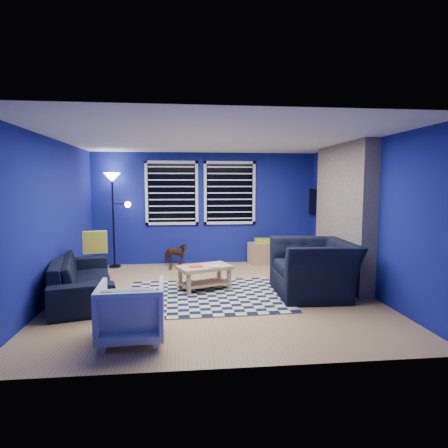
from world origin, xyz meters
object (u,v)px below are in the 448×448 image
at_px(armchair_bent, 132,311).
at_px(floor_lamp, 114,190).
at_px(armchair_big, 314,268).
at_px(tv, 318,202).
at_px(rocking_horse, 175,254).
at_px(coffee_table, 205,272).
at_px(cabinet, 263,253).
at_px(sofa, 82,277).

height_order(armchair_bent, floor_lamp, floor_lamp).
distance_m(armchair_big, armchair_bent, 3.09).
bearing_deg(tv, rocking_horse, 177.79).
xyz_separation_m(rocking_horse, coffee_table, (0.54, -1.86, 0.01)).
bearing_deg(tv, coffee_table, -146.19).
bearing_deg(floor_lamp, armchair_bent, -77.43).
height_order(rocking_horse, coffee_table, rocking_horse).
relative_size(coffee_table, cabinet, 1.49).
height_order(coffee_table, cabinet, cabinet).
bearing_deg(coffee_table, floor_lamp, 132.64).
distance_m(sofa, coffee_table, 1.97).
relative_size(tv, sofa, 0.45).
xyz_separation_m(coffee_table, cabinet, (1.43, 1.99, -0.05)).
height_order(coffee_table, floor_lamp, floor_lamp).
bearing_deg(floor_lamp, cabinet, 0.07).
bearing_deg(floor_lamp, tv, -3.19).
bearing_deg(coffee_table, cabinet, 54.33).
distance_m(tv, armchair_bent, 5.23).
height_order(sofa, rocking_horse, sofa).
bearing_deg(sofa, armchair_big, -107.87).
height_order(tv, sofa, tv).
relative_size(cabinet, floor_lamp, 0.33).
xyz_separation_m(tv, coffee_table, (-2.59, -1.74, -1.10)).
height_order(rocking_horse, cabinet, cabinet).
bearing_deg(armchair_bent, rocking_horse, -98.73).
distance_m(armchair_big, rocking_horse, 3.25).
xyz_separation_m(armchair_bent, floor_lamp, (-0.88, 3.96, 1.33)).
xyz_separation_m(tv, armchair_big, (-0.85, -2.19, -0.96)).
xyz_separation_m(coffee_table, floor_lamp, (-1.83, 1.98, 1.37)).
xyz_separation_m(sofa, coffee_table, (1.95, 0.22, -0.02)).
xyz_separation_m(sofa, armchair_bent, (1.01, -1.75, 0.02)).
bearing_deg(sofa, tv, -80.96).
bearing_deg(armchair_bent, armchair_big, -153.18).
bearing_deg(coffee_table, tv, 33.81).
relative_size(sofa, cabinet, 3.36).
relative_size(armchair_bent, cabinet, 1.13).
xyz_separation_m(armchair_big, rocking_horse, (-2.28, 2.31, -0.15)).
distance_m(armchair_bent, floor_lamp, 4.26).
bearing_deg(tv, armchair_bent, -133.64).
xyz_separation_m(rocking_horse, floor_lamp, (-1.29, 0.13, 1.37)).
distance_m(armchair_bent, coffee_table, 2.19).
xyz_separation_m(armchair_bent, rocking_horse, (0.41, 3.83, -0.05)).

